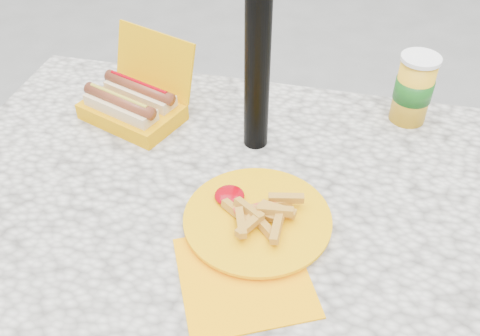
# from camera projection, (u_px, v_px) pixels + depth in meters

# --- Properties ---
(picnic_table) EXTENTS (1.20, 0.80, 0.75)m
(picnic_table) POSITION_uv_depth(u_px,v_px,m) (238.00, 231.00, 1.09)
(picnic_table) COLOR beige
(picnic_table) RESTS_ON ground
(hotdog_box) EXTENTS (0.26, 0.24, 0.17)m
(hotdog_box) POSITION_uv_depth(u_px,v_px,m) (133.00, 103.00, 1.17)
(hotdog_box) COLOR #EAA200
(hotdog_box) RESTS_ON picnic_table
(fries_plate) EXTENTS (0.28, 0.39, 0.05)m
(fries_plate) POSITION_uv_depth(u_px,v_px,m) (256.00, 223.00, 0.94)
(fries_plate) COLOR #FFA100
(fries_plate) RESTS_ON picnic_table
(soda_cup) EXTENTS (0.08, 0.08, 0.16)m
(soda_cup) POSITION_uv_depth(u_px,v_px,m) (414.00, 89.00, 1.14)
(soda_cup) COLOR gold
(soda_cup) RESTS_ON picnic_table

